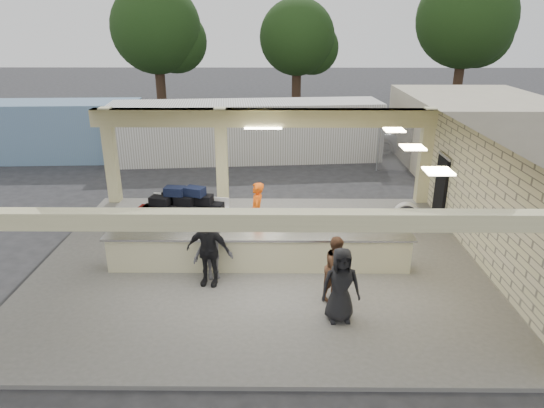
{
  "coord_description": "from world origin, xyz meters",
  "views": [
    {
      "loc": [
        0.45,
        -12.09,
        6.38
      ],
      "look_at": [
        0.34,
        1.0,
        1.4
      ],
      "focal_mm": 32.0,
      "sensor_mm": 36.0,
      "label": 1
    }
  ],
  "objects_px": {
    "car_white_b": "(509,134)",
    "car_dark": "(396,130)",
    "passenger_a": "(337,268)",
    "container_white": "(247,131)",
    "drum_fan": "(406,215)",
    "passenger_b": "(208,250)",
    "luggage_cart": "(182,208)",
    "baggage_handler": "(257,212)",
    "container_blue": "(27,131)",
    "passenger_c": "(213,250)",
    "car_white_a": "(422,141)",
    "passenger_d": "(341,285)",
    "baggage_counter": "(259,253)"
  },
  "relations": [
    {
      "from": "car_white_b",
      "to": "baggage_counter",
      "type": "bearing_deg",
      "value": 118.58
    },
    {
      "from": "passenger_a",
      "to": "car_white_b",
      "type": "distance_m",
      "value": 18.76
    },
    {
      "from": "passenger_b",
      "to": "passenger_c",
      "type": "relative_size",
      "value": 1.17
    },
    {
      "from": "passenger_c",
      "to": "luggage_cart",
      "type": "bearing_deg",
      "value": 97.64
    },
    {
      "from": "baggage_handler",
      "to": "container_white",
      "type": "height_order",
      "value": "container_white"
    },
    {
      "from": "baggage_counter",
      "to": "car_white_b",
      "type": "bearing_deg",
      "value": 47.18
    },
    {
      "from": "luggage_cart",
      "to": "passenger_c",
      "type": "distance_m",
      "value": 3.21
    },
    {
      "from": "passenger_c",
      "to": "passenger_d",
      "type": "xyz_separation_m",
      "value": [
        3.02,
        -1.83,
        0.08
      ]
    },
    {
      "from": "luggage_cart",
      "to": "passenger_a",
      "type": "relative_size",
      "value": 1.79
    },
    {
      "from": "passenger_b",
      "to": "car_white_b",
      "type": "xyz_separation_m",
      "value": [
        14.07,
        14.62,
        -0.33
      ]
    },
    {
      "from": "baggage_counter",
      "to": "car_white_b",
      "type": "height_order",
      "value": "car_white_b"
    },
    {
      "from": "luggage_cart",
      "to": "car_white_a",
      "type": "relative_size",
      "value": 0.64
    },
    {
      "from": "car_dark",
      "to": "container_white",
      "type": "relative_size",
      "value": 0.3
    },
    {
      "from": "container_blue",
      "to": "passenger_d",
      "type": "bearing_deg",
      "value": -48.37
    },
    {
      "from": "car_white_a",
      "to": "container_white",
      "type": "distance_m",
      "value": 8.95
    },
    {
      "from": "passenger_d",
      "to": "car_white_b",
      "type": "relative_size",
      "value": 0.39
    },
    {
      "from": "passenger_a",
      "to": "drum_fan",
      "type": "bearing_deg",
      "value": 13.32
    },
    {
      "from": "luggage_cart",
      "to": "passenger_a",
      "type": "bearing_deg",
      "value": -29.5
    },
    {
      "from": "passenger_c",
      "to": "car_dark",
      "type": "xyz_separation_m",
      "value": [
        8.32,
        15.68,
        -0.25
      ]
    },
    {
      "from": "baggage_counter",
      "to": "luggage_cart",
      "type": "distance_m",
      "value": 3.48
    },
    {
      "from": "container_white",
      "to": "luggage_cart",
      "type": "bearing_deg",
      "value": -105.33
    },
    {
      "from": "car_white_a",
      "to": "drum_fan",
      "type": "bearing_deg",
      "value": -173.81
    },
    {
      "from": "drum_fan",
      "to": "passenger_a",
      "type": "xyz_separation_m",
      "value": [
        -2.69,
        -4.11,
        0.32
      ]
    },
    {
      "from": "car_white_b",
      "to": "car_dark",
      "type": "xyz_separation_m",
      "value": [
        -5.66,
        1.34,
        -0.05
      ]
    },
    {
      "from": "car_white_b",
      "to": "passenger_b",
      "type": "bearing_deg",
      "value": 117.5
    },
    {
      "from": "luggage_cart",
      "to": "passenger_b",
      "type": "distance_m",
      "value": 3.43
    },
    {
      "from": "drum_fan",
      "to": "car_dark",
      "type": "distance_m",
      "value": 12.74
    },
    {
      "from": "luggage_cart",
      "to": "baggage_handler",
      "type": "xyz_separation_m",
      "value": [
        2.37,
        -0.63,
        0.11
      ]
    },
    {
      "from": "luggage_cart",
      "to": "container_white",
      "type": "relative_size",
      "value": 0.22
    },
    {
      "from": "baggage_counter",
      "to": "passenger_a",
      "type": "xyz_separation_m",
      "value": [
        1.91,
        -1.41,
        0.31
      ]
    },
    {
      "from": "passenger_a",
      "to": "container_white",
      "type": "height_order",
      "value": "container_white"
    },
    {
      "from": "car_white_a",
      "to": "car_white_b",
      "type": "relative_size",
      "value": 1.01
    },
    {
      "from": "drum_fan",
      "to": "car_white_a",
      "type": "xyz_separation_m",
      "value": [
        3.28,
        9.91,
        0.06
      ]
    },
    {
      "from": "passenger_d",
      "to": "container_blue",
      "type": "height_order",
      "value": "container_blue"
    },
    {
      "from": "drum_fan",
      "to": "baggage_handler",
      "type": "relative_size",
      "value": 0.48
    },
    {
      "from": "baggage_handler",
      "to": "passenger_a",
      "type": "bearing_deg",
      "value": 33.71
    },
    {
      "from": "passenger_d",
      "to": "car_white_a",
      "type": "bearing_deg",
      "value": 63.8
    },
    {
      "from": "passenger_a",
      "to": "container_blue",
      "type": "distance_m",
      "value": 18.54
    },
    {
      "from": "passenger_a",
      "to": "container_blue",
      "type": "xyz_separation_m",
      "value": [
        -13.45,
        12.74,
        0.49
      ]
    },
    {
      "from": "baggage_counter",
      "to": "container_white",
      "type": "xyz_separation_m",
      "value": [
        -0.96,
        11.42,
        0.8
      ]
    },
    {
      "from": "drum_fan",
      "to": "car_dark",
      "type": "relative_size",
      "value": 0.23
    },
    {
      "from": "baggage_handler",
      "to": "passenger_d",
      "type": "height_order",
      "value": "baggage_handler"
    },
    {
      "from": "passenger_a",
      "to": "car_white_b",
      "type": "height_order",
      "value": "passenger_a"
    },
    {
      "from": "passenger_b",
      "to": "passenger_c",
      "type": "height_order",
      "value": "passenger_b"
    },
    {
      "from": "baggage_counter",
      "to": "drum_fan",
      "type": "bearing_deg",
      "value": 30.45
    },
    {
      "from": "passenger_a",
      "to": "car_dark",
      "type": "relative_size",
      "value": 0.41
    },
    {
      "from": "baggage_handler",
      "to": "container_blue",
      "type": "bearing_deg",
      "value": -128.52
    },
    {
      "from": "baggage_counter",
      "to": "car_dark",
      "type": "height_order",
      "value": "car_dark"
    },
    {
      "from": "passenger_a",
      "to": "passenger_b",
      "type": "height_order",
      "value": "passenger_b"
    },
    {
      "from": "passenger_a",
      "to": "car_white_a",
      "type": "bearing_deg",
      "value": 23.48
    }
  ]
}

